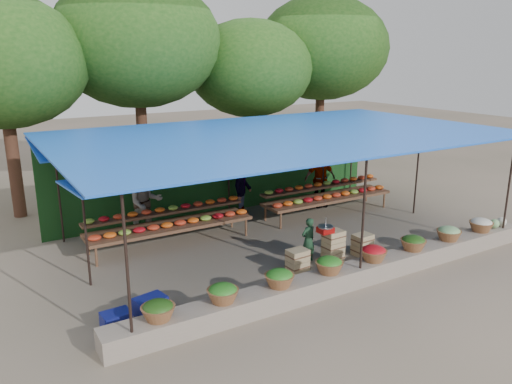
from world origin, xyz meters
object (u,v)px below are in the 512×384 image
crate_counter (332,250)px  vendor_seated (308,240)px  weighing_scale (325,229)px  blue_crate_back (150,306)px  blue_crate_front (116,320)px

crate_counter → vendor_seated: bearing=142.0°
weighing_scale → blue_crate_back: bearing=-177.8°
blue_crate_back → blue_crate_front: bearing=-178.5°
blue_crate_front → blue_crate_back: 0.70m
vendor_seated → blue_crate_back: (-3.97, -0.50, -0.36)m
blue_crate_back → crate_counter: bearing=-9.2°
weighing_scale → vendor_seated: size_ratio=0.35×
blue_crate_front → vendor_seated: bearing=5.1°
weighing_scale → blue_crate_front: 4.93m
blue_crate_back → weighing_scale: bearing=-9.1°
crate_counter → weighing_scale: 0.59m
crate_counter → weighing_scale: bearing=180.0°
vendor_seated → blue_crate_back: bearing=0.9°
weighing_scale → blue_crate_back: weighing_scale is taller
crate_counter → blue_crate_front: (-5.09, -0.31, -0.16)m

